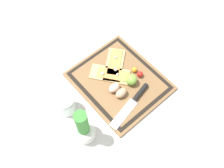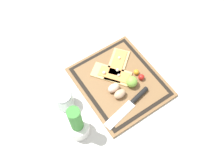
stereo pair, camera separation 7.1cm
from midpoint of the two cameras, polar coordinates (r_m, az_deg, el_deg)
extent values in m
plane|color=silver|center=(1.26, 3.32, 0.21)|extent=(6.00, 6.00, 0.00)
cube|color=brown|center=(1.26, 3.33, 0.35)|extent=(0.42, 0.37, 0.01)
cube|color=black|center=(1.25, 3.35, 0.52)|extent=(0.40, 0.34, 0.00)
cube|color=brown|center=(1.25, 3.35, 0.55)|extent=(0.36, 0.30, 0.00)
cube|color=tan|center=(1.29, 2.70, 4.02)|extent=(0.19, 0.20, 0.01)
cube|color=#E08E47|center=(1.30, 2.88, 4.67)|extent=(0.14, 0.15, 0.00)
sphere|color=silver|center=(1.26, 2.78, 2.99)|extent=(0.02, 0.02, 0.02)
sphere|color=silver|center=(1.30, 3.16, 5.65)|extent=(0.01, 0.01, 0.01)
cube|color=tan|center=(1.26, 1.43, 2.08)|extent=(0.20, 0.18, 0.01)
cube|color=#E08E47|center=(1.26, 2.05, 2.03)|extent=(0.15, 0.13, 0.00)
sphere|color=silver|center=(1.25, -0.14, 2.42)|extent=(0.02, 0.02, 0.02)
sphere|color=silver|center=(1.25, 3.09, 1.87)|extent=(0.01, 0.01, 0.01)
cube|color=silver|center=(1.17, 3.42, -6.82)|extent=(0.07, 0.17, 0.00)
cylinder|color=black|center=(1.21, 7.67, -2.49)|extent=(0.04, 0.10, 0.02)
ellipsoid|color=tan|center=(1.20, 3.41, -2.25)|extent=(0.04, 0.06, 0.04)
ellipsoid|color=beige|center=(1.21, 2.04, -0.93)|extent=(0.04, 0.06, 0.04)
sphere|color=#7FB742|center=(1.22, 5.97, 0.41)|extent=(0.05, 0.05, 0.05)
sphere|color=red|center=(1.25, 8.01, 1.42)|extent=(0.03, 0.03, 0.03)
sphere|color=orange|center=(1.27, 6.92, 2.50)|extent=(0.03, 0.03, 0.03)
cylinder|color=white|center=(1.14, -5.55, -9.65)|extent=(0.10, 0.10, 0.07)
cylinder|color=#388433|center=(1.06, -5.96, -8.05)|extent=(0.05, 0.05, 0.18)
cylinder|color=silver|center=(1.19, -8.79, -3.45)|extent=(0.09, 0.09, 0.08)
cylinder|color=#B73323|center=(1.21, -8.62, -3.97)|extent=(0.08, 0.08, 0.03)
cylinder|color=silver|center=(1.15, -9.10, -2.42)|extent=(0.08, 0.08, 0.01)
camera|label=1|loc=(0.04, -88.34, 2.97)|focal=42.00mm
camera|label=2|loc=(0.04, 91.66, -2.97)|focal=42.00mm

